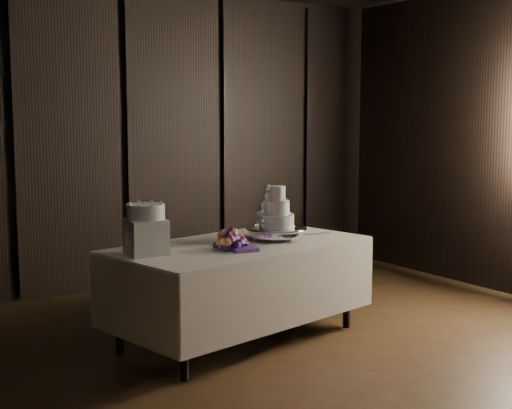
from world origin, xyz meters
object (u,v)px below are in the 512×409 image
at_px(display_table, 240,287).
at_px(small_cake, 146,212).
at_px(box_pedestal, 146,237).
at_px(cake_stand, 277,233).
at_px(bouquet, 231,241).
at_px(wedding_cake, 275,212).

distance_m(display_table, small_cake, 1.01).
bearing_deg(small_cake, box_pedestal, 0.00).
bearing_deg(box_pedestal, cake_stand, 1.75).
bearing_deg(bouquet, box_pedestal, 164.32).
relative_size(box_pedestal, small_cake, 0.97).
xyz_separation_m(box_pedestal, small_cake, (0.00, 0.00, 0.18)).
height_order(display_table, box_pedestal, box_pedestal).
distance_m(box_pedestal, small_cake, 0.18).
bearing_deg(wedding_cake, bouquet, -150.27).
height_order(box_pedestal, small_cake, small_cake).
bearing_deg(cake_stand, box_pedestal, -178.25).
height_order(cake_stand, small_cake, small_cake).
distance_m(display_table, cake_stand, 0.52).
relative_size(display_table, cake_stand, 4.47).
xyz_separation_m(display_table, cake_stand, (0.35, 0.01, 0.39)).
xyz_separation_m(wedding_cake, small_cake, (-1.10, -0.02, 0.08)).
relative_size(display_table, wedding_cake, 6.54).
bearing_deg(box_pedestal, wedding_cake, 1.07).
relative_size(cake_stand, small_cake, 1.80).
bearing_deg(wedding_cake, box_pedestal, -169.14).
xyz_separation_m(cake_stand, wedding_cake, (-0.02, -0.01, 0.18)).
xyz_separation_m(wedding_cake, bouquet, (-0.51, -0.19, -0.16)).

